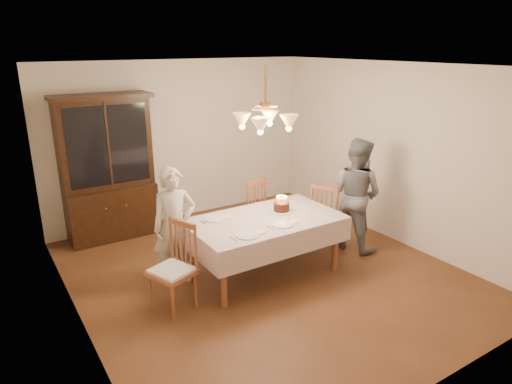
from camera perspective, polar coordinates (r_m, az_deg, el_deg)
ground at (r=6.02m, az=1.04°, el=-10.05°), size 5.00×5.00×0.00m
room_shell at (r=5.45m, az=1.14°, el=4.76°), size 5.00×5.00×5.00m
dining_table at (r=5.73m, az=1.08°, el=-4.02°), size 1.90×1.10×0.76m
china_hutch at (r=7.10m, az=-18.03°, el=2.54°), size 1.38×0.54×2.16m
chair_far_side at (r=6.69m, az=-1.07°, el=-2.87°), size 0.54×0.53×1.00m
chair_left_end at (r=5.15m, az=-10.39°, el=-9.81°), size 0.55×0.56×1.00m
chair_right_end at (r=6.59m, az=9.01°, el=-3.44°), size 0.57×0.58×1.00m
elderly_woman at (r=5.60m, az=-10.13°, el=-4.28°), size 0.58×0.42×1.47m
adult_in_grey at (r=6.59m, az=12.35°, el=-0.27°), size 0.78×0.90×1.61m
birthday_cake at (r=5.91m, az=3.20°, el=-1.92°), size 0.30×0.30×0.21m
place_setting_near_left at (r=5.21m, az=-0.98°, el=-5.38°), size 0.42×0.27×0.02m
place_setting_near_right at (r=5.51m, az=3.45°, el=-4.03°), size 0.41×0.26×0.02m
place_setting_far_left at (r=5.69m, az=-4.98°, el=-3.35°), size 0.40×0.25×0.02m
chandelier at (r=5.37m, az=1.16°, el=8.87°), size 0.62×0.62×0.73m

